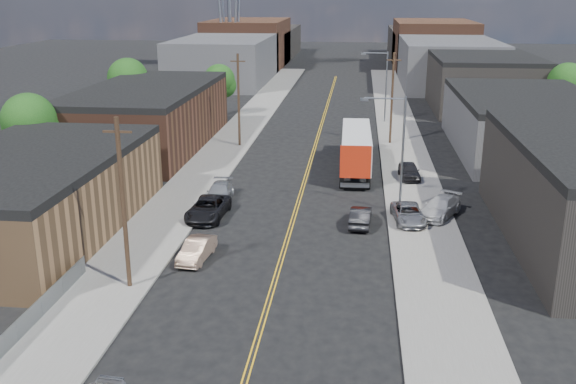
% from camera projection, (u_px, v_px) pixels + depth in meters
% --- Properties ---
extents(ground, '(260.00, 260.00, 0.00)m').
position_uv_depth(ground, '(323.00, 121.00, 83.53)').
color(ground, black).
rests_on(ground, ground).
extents(centerline, '(0.32, 120.00, 0.01)m').
position_uv_depth(centerline, '(314.00, 148.00, 69.32)').
color(centerline, gold).
rests_on(centerline, ground).
extents(sidewalk_left, '(5.00, 140.00, 0.15)m').
position_uv_depth(sidewalk_left, '(228.00, 145.00, 70.30)').
color(sidewalk_left, slate).
rests_on(sidewalk_left, ground).
extents(sidewalk_right, '(5.00, 140.00, 0.15)m').
position_uv_depth(sidewalk_right, '(403.00, 150.00, 68.31)').
color(sidewalk_right, slate).
rests_on(sidewalk_right, ground).
extents(warehouse_tan, '(12.00, 22.00, 5.60)m').
position_uv_depth(warehouse_tan, '(31.00, 194.00, 44.78)').
color(warehouse_tan, brown).
rests_on(warehouse_tan, ground).
extents(warehouse_brown, '(12.00, 26.00, 6.60)m').
position_uv_depth(warehouse_brown, '(148.00, 116.00, 69.26)').
color(warehouse_brown, '#492A1D').
rests_on(warehouse_brown, ground).
extents(industrial_right_b, '(14.00, 24.00, 6.10)m').
position_uv_depth(industrial_right_b, '(525.00, 123.00, 67.04)').
color(industrial_right_b, '#38383A').
rests_on(industrial_right_b, ground).
extents(industrial_right_c, '(14.00, 22.00, 7.60)m').
position_uv_depth(industrial_right_c, '(482.00, 82.00, 91.44)').
color(industrial_right_c, black).
rests_on(industrial_right_c, ground).
extents(skyline_left_a, '(16.00, 30.00, 8.00)m').
position_uv_depth(skyline_left_a, '(225.00, 60.00, 117.56)').
color(skyline_left_a, '#38383A').
rests_on(skyline_left_a, ground).
extents(skyline_right_a, '(16.00, 30.00, 8.00)m').
position_uv_depth(skyline_right_a, '(447.00, 63.00, 113.38)').
color(skyline_right_a, '#38383A').
rests_on(skyline_right_a, ground).
extents(skyline_left_b, '(16.00, 26.00, 10.00)m').
position_uv_depth(skyline_left_b, '(248.00, 43.00, 140.94)').
color(skyline_left_b, '#492A1D').
rests_on(skyline_left_b, ground).
extents(skyline_right_b, '(16.00, 26.00, 10.00)m').
position_uv_depth(skyline_right_b, '(433.00, 45.00, 136.76)').
color(skyline_right_b, '#492A1D').
rests_on(skyline_right_b, ground).
extents(skyline_left_c, '(16.00, 40.00, 7.00)m').
position_uv_depth(skyline_left_c, '(262.00, 43.00, 160.34)').
color(skyline_left_c, black).
rests_on(skyline_left_c, ground).
extents(skyline_right_c, '(16.00, 40.00, 7.00)m').
position_uv_depth(skyline_right_c, '(424.00, 44.00, 156.15)').
color(skyline_right_c, black).
rests_on(skyline_right_c, ground).
extents(streetlight_near, '(3.39, 0.25, 9.00)m').
position_uv_depth(streetlight_near, '(398.00, 145.00, 47.97)').
color(streetlight_near, gray).
rests_on(streetlight_near, ground).
extents(streetlight_far, '(3.39, 0.25, 9.00)m').
position_uv_depth(streetlight_far, '(383.00, 81.00, 81.12)').
color(streetlight_far, gray).
rests_on(streetlight_far, ground).
extents(utility_pole_left_near, '(1.60, 0.26, 10.00)m').
position_uv_depth(utility_pole_left_near, '(123.00, 204.00, 35.47)').
color(utility_pole_left_near, black).
rests_on(utility_pole_left_near, ground).
extents(utility_pole_left_far, '(1.60, 0.26, 10.00)m').
position_uv_depth(utility_pole_left_far, '(239.00, 100.00, 68.62)').
color(utility_pole_left_far, black).
rests_on(utility_pole_left_far, ground).
extents(utility_pole_right, '(1.60, 0.26, 10.00)m').
position_uv_depth(utility_pole_right, '(392.00, 98.00, 69.75)').
color(utility_pole_right, black).
rests_on(utility_pole_right, ground).
extents(chainlink_fence, '(0.05, 16.00, 1.22)m').
position_uv_depth(chainlink_fence, '(17.00, 332.00, 31.02)').
color(chainlink_fence, slate).
rests_on(chainlink_fence, ground).
extents(tree_left_near, '(4.85, 4.76, 7.91)m').
position_uv_depth(tree_left_near, '(30.00, 124.00, 56.05)').
color(tree_left_near, black).
rests_on(tree_left_near, ground).
extents(tree_left_mid, '(5.10, 5.04, 8.37)m').
position_uv_depth(tree_left_mid, '(129.00, 81.00, 79.64)').
color(tree_left_mid, black).
rests_on(tree_left_mid, ground).
extents(tree_left_far, '(4.35, 4.20, 6.97)m').
position_uv_depth(tree_left_far, '(220.00, 82.00, 85.50)').
color(tree_left_far, black).
rests_on(tree_left_far, ground).
extents(tree_right_far, '(4.85, 4.76, 7.91)m').
position_uv_depth(tree_right_far, '(567.00, 85.00, 78.82)').
color(tree_right_far, black).
rests_on(tree_right_far, ground).
extents(semi_truck, '(2.78, 15.27, 3.99)m').
position_uv_depth(semi_truck, '(356.00, 145.00, 61.06)').
color(semi_truck, silver).
rests_on(semi_truck, ground).
extents(car_left_b, '(1.84, 4.21, 1.34)m').
position_uv_depth(car_left_b, '(197.00, 250.00, 40.70)').
color(car_left_b, '#9A7B65').
rests_on(car_left_b, ground).
extents(car_left_c, '(2.78, 5.58, 1.52)m').
position_uv_depth(car_left_c, '(208.00, 208.00, 48.10)').
color(car_left_c, black).
rests_on(car_left_c, ground).
extents(car_left_d, '(2.21, 4.89, 1.39)m').
position_uv_depth(car_left_d, '(220.00, 192.00, 52.05)').
color(car_left_d, '#ABAEB1').
rests_on(car_left_d, ground).
extents(car_right_oncoming, '(1.71, 4.25, 1.37)m').
position_uv_depth(car_right_oncoming, '(360.00, 216.00, 46.60)').
color(car_right_oncoming, black).
rests_on(car_right_oncoming, ground).
extents(car_right_lot_a, '(2.64, 4.81, 1.28)m').
position_uv_depth(car_right_lot_a, '(408.00, 213.00, 46.90)').
color(car_right_lot_a, '#939497').
rests_on(car_right_lot_a, sidewalk_right).
extents(car_right_lot_b, '(4.00, 5.26, 1.42)m').
position_uv_depth(car_right_lot_b, '(440.00, 207.00, 48.03)').
color(car_right_lot_b, beige).
rests_on(car_right_lot_b, sidewalk_right).
extents(car_right_lot_c, '(2.01, 4.28, 1.42)m').
position_uv_depth(car_right_lot_c, '(409.00, 171.00, 57.67)').
color(car_right_lot_c, black).
rests_on(car_right_lot_c, sidewalk_right).
extents(car_ahead_truck, '(2.78, 5.26, 1.41)m').
position_uv_depth(car_ahead_truck, '(357.00, 133.00, 73.65)').
color(car_ahead_truck, black).
rests_on(car_ahead_truck, ground).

